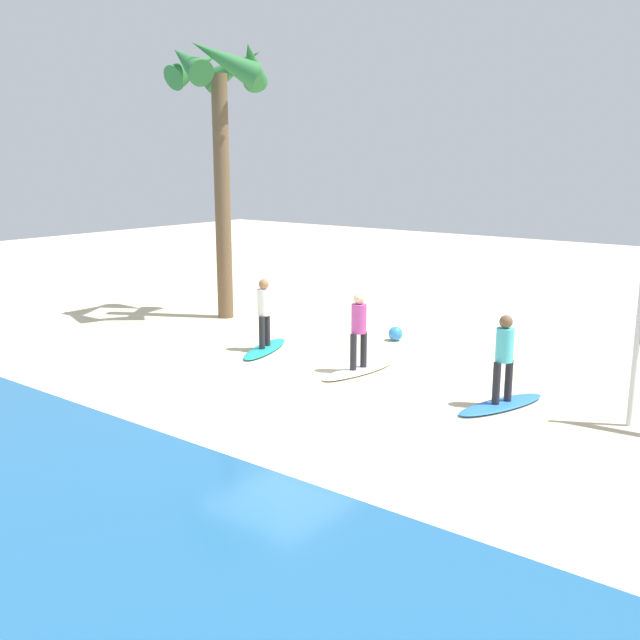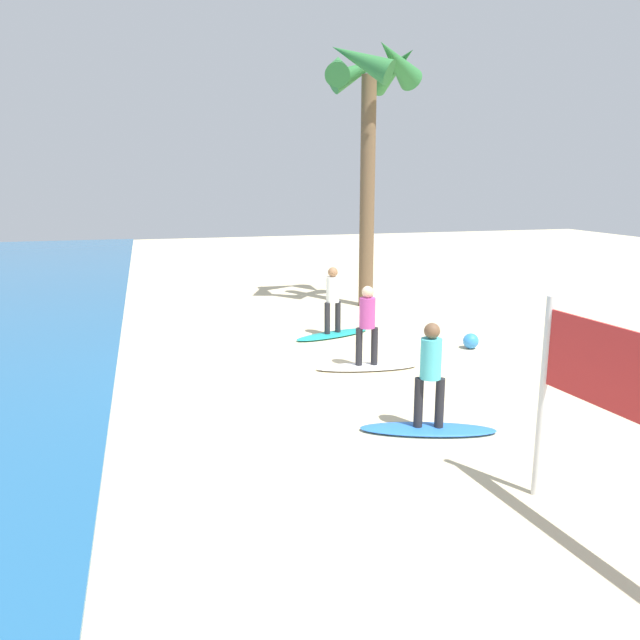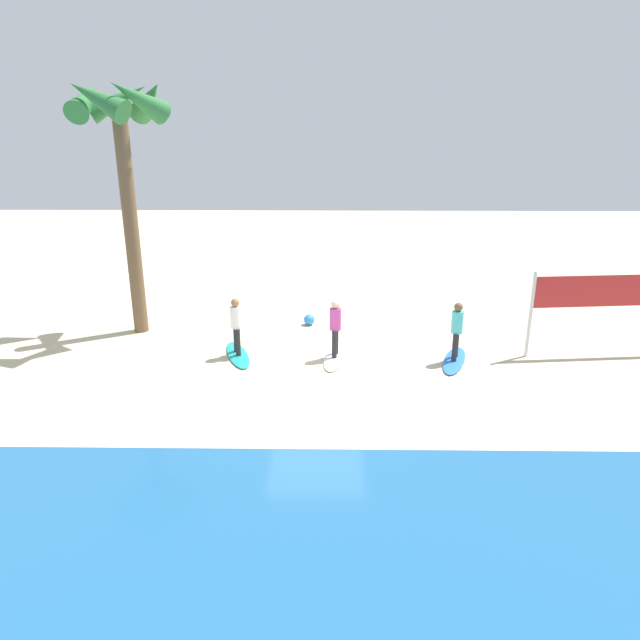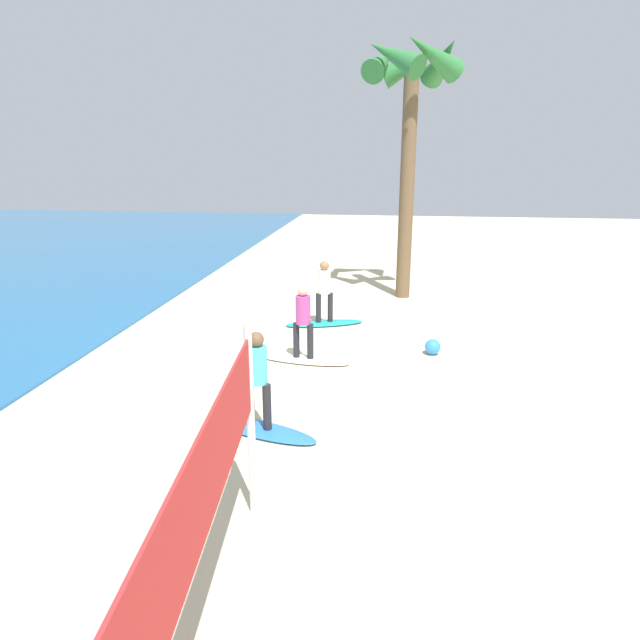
% 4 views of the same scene
% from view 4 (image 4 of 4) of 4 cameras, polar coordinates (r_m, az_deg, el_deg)
% --- Properties ---
extents(ground_plane, '(60.00, 60.00, 0.00)m').
position_cam_4_polar(ground_plane, '(13.39, -9.65, -3.00)').
color(ground_plane, beige).
extents(surfboard_blue, '(1.20, 2.17, 0.09)m').
position_cam_4_polar(surfboard_blue, '(9.54, -6.13, -10.90)').
color(surfboard_blue, blue).
rests_on(surfboard_blue, ground).
extents(surfer_blue, '(0.32, 0.44, 1.64)m').
position_cam_4_polar(surfer_blue, '(9.13, -6.32, -5.36)').
color(surfer_blue, '#232328').
rests_on(surfer_blue, surfboard_blue).
extents(surfboard_white, '(0.86, 2.16, 0.09)m').
position_cam_4_polar(surfboard_white, '(12.50, -1.68, -3.99)').
color(surfboard_white, white).
rests_on(surfboard_white, ground).
extents(surfer_white, '(0.32, 0.46, 1.64)m').
position_cam_4_polar(surfer_white, '(12.19, -1.72, 0.38)').
color(surfer_white, '#232328').
rests_on(surfer_white, surfboard_white).
extents(surfboard_teal, '(1.20, 2.17, 0.09)m').
position_cam_4_polar(surfboard_teal, '(15.10, 0.44, -0.33)').
color(surfboard_teal, teal).
rests_on(surfboard_teal, ground).
extents(surfer_teal, '(0.32, 0.44, 1.64)m').
position_cam_4_polar(surfer_teal, '(14.84, 0.45, 3.34)').
color(surfer_teal, '#232328').
rests_on(surfer_teal, surfboard_teal).
extents(palm_tree, '(2.88, 3.03, 7.68)m').
position_cam_4_polar(palm_tree, '(17.82, 9.18, 21.92)').
color(palm_tree, brown).
rests_on(palm_tree, ground).
extents(beach_ball, '(0.36, 0.36, 0.36)m').
position_cam_4_polar(beach_ball, '(13.12, 11.30, -2.68)').
color(beach_ball, '#338CE5').
rests_on(beach_ball, ground).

